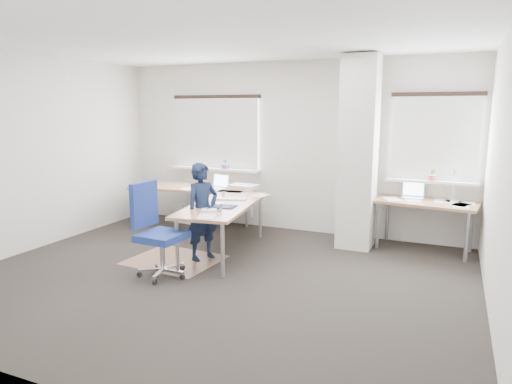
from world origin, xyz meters
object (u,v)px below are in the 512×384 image
at_px(desk_main, 209,196).
at_px(person, 203,212).
at_px(desk_side, 426,204).
at_px(task_chair, 160,251).

bearing_deg(desk_main, person, -73.97).
bearing_deg(desk_side, task_chair, -132.77).
distance_m(desk_main, task_chair, 1.70).
bearing_deg(task_chair, person, 81.21).
xyz_separation_m(desk_main, task_chair, (0.23, -1.64, -0.37)).
relative_size(desk_main, desk_side, 1.86).
height_order(desk_main, person, person).
relative_size(desk_side, task_chair, 1.28).
relative_size(desk_main, task_chair, 2.38).
distance_m(desk_main, person, 0.95).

